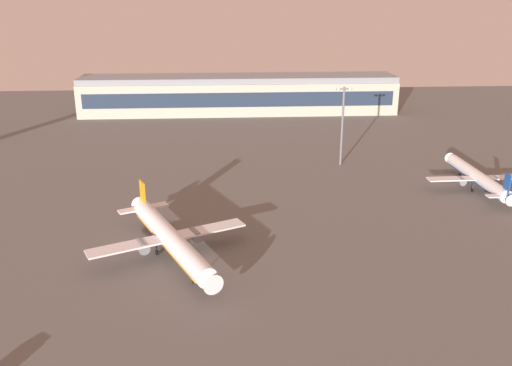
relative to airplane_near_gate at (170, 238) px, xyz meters
name	(u,v)px	position (x,y,z in m)	size (l,w,h in m)	color
ground_plane	(195,263)	(5.06, -3.28, -4.14)	(416.00, 416.00, 0.00)	#605E5B
terminal_building	(239,94)	(18.52, 141.04, 3.95)	(138.51, 22.40, 16.40)	#B2AD99
airplane_near_gate	(170,238)	(0.00, 0.00, 0.00)	(31.72, 40.13, 10.95)	white
airplane_mid_apron	(478,177)	(80.18, 35.16, -0.62)	(28.12, 36.19, 9.30)	white
apron_light_central	(343,121)	(47.74, 60.14, 9.83)	(4.80, 0.90, 24.29)	slate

